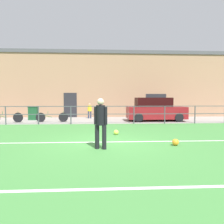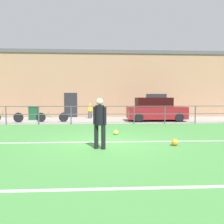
# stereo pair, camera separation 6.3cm
# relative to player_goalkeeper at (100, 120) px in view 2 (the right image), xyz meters

# --- Properties ---
(ground) EXTENTS (60.00, 44.00, 0.04)m
(ground) POSITION_rel_player_goalkeeper_xyz_m (0.17, 0.85, -0.94)
(ground) COLOR #42843D
(field_line_touchline) EXTENTS (36.00, 0.11, 0.00)m
(field_line_touchline) POSITION_rel_player_goalkeeper_xyz_m (0.17, 1.10, -0.92)
(field_line_touchline) COLOR white
(field_line_touchline) RESTS_ON ground
(field_line_hash) EXTENTS (36.00, 0.11, 0.00)m
(field_line_hash) POSITION_rel_player_goalkeeper_xyz_m (0.17, -3.12, -0.92)
(field_line_hash) COLOR white
(field_line_hash) RESTS_ON ground
(pavement_strip) EXTENTS (48.00, 5.00, 0.02)m
(pavement_strip) POSITION_rel_player_goalkeeper_xyz_m (0.17, 9.35, -0.91)
(pavement_strip) COLOR gray
(pavement_strip) RESTS_ON ground
(perimeter_fence) EXTENTS (36.07, 0.07, 1.15)m
(perimeter_fence) POSITION_rel_player_goalkeeper_xyz_m (0.17, 6.85, -0.17)
(perimeter_fence) COLOR #474C51
(perimeter_fence) RESTS_ON ground
(clubhouse_facade) EXTENTS (28.00, 2.56, 5.75)m
(clubhouse_facade) POSITION_rel_player_goalkeeper_xyz_m (0.17, 13.04, 1.96)
(clubhouse_facade) COLOR #A37A5B
(clubhouse_facade) RESTS_ON ground
(player_goalkeeper) EXTENTS (0.43, 0.28, 1.62)m
(player_goalkeeper) POSITION_rel_player_goalkeeper_xyz_m (0.00, 0.00, 0.00)
(player_goalkeeper) COLOR black
(player_goalkeeper) RESTS_ON ground
(soccer_ball_match) EXTENTS (0.22, 0.22, 0.22)m
(soccer_ball_match) POSITION_rel_player_goalkeeper_xyz_m (0.71, 2.70, -0.81)
(soccer_ball_match) COLOR #E5E04C
(soccer_ball_match) RESTS_ON ground
(soccer_ball_spare) EXTENTS (0.23, 0.23, 0.23)m
(soccer_ball_spare) POSITION_rel_player_goalkeeper_xyz_m (2.57, 0.34, -0.81)
(soccer_ball_spare) COLOR orange
(soccer_ball_spare) RESTS_ON ground
(spectator_child) EXTENTS (0.33, 0.21, 1.21)m
(spectator_child) POSITION_rel_player_goalkeeper_xyz_m (-0.82, 10.70, -0.22)
(spectator_child) COLOR #232D4C
(spectator_child) RESTS_ON pavement_strip
(parked_car_red) EXTENTS (4.10, 1.84, 1.66)m
(parked_car_red) POSITION_rel_player_goalkeeper_xyz_m (3.96, 8.45, -0.12)
(parked_car_red) COLOR maroon
(parked_car_red) RESTS_ON pavement_strip
(bicycle_parked_1) EXTENTS (2.14, 0.04, 0.75)m
(bicycle_parked_1) POSITION_rel_player_goalkeeper_xyz_m (-6.21, 7.90, -0.56)
(bicycle_parked_1) COLOR black
(bicycle_parked_1) RESTS_ON pavement_strip
(bicycle_parked_2) EXTENTS (2.17, 0.04, 0.74)m
(bicycle_parked_2) POSITION_rel_player_goalkeeper_xyz_m (-3.27, 8.05, -0.57)
(bicycle_parked_2) COLOR black
(bicycle_parked_2) RESTS_ON pavement_strip
(trash_bin_0) EXTENTS (0.68, 0.58, 1.02)m
(trash_bin_0) POSITION_rel_player_goalkeeper_xyz_m (-4.97, 9.64, -0.39)
(trash_bin_0) COLOR #194C28
(trash_bin_0) RESTS_ON pavement_strip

